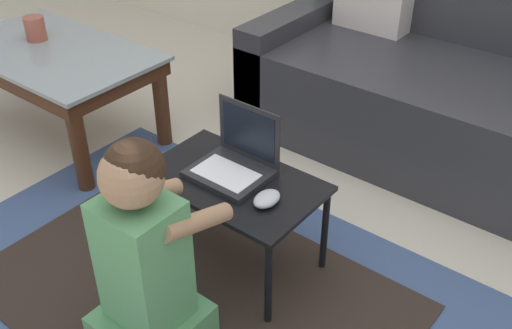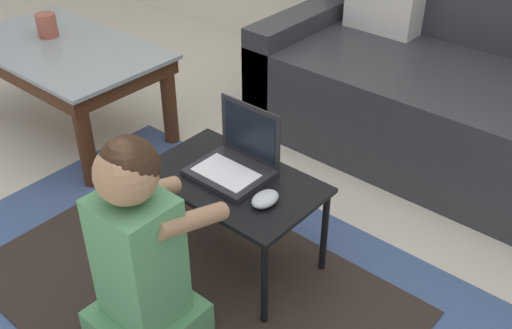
{
  "view_description": "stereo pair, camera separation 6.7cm",
  "coord_description": "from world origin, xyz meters",
  "px_view_note": "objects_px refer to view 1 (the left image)",
  "views": [
    {
      "loc": [
        0.95,
        -1.16,
        1.53
      ],
      "look_at": [
        -0.06,
        0.13,
        0.42
      ],
      "focal_mm": 42.0,
      "sensor_mm": 36.0,
      "label": 1
    },
    {
      "loc": [
        1.01,
        -1.12,
        1.53
      ],
      "look_at": [
        -0.06,
        0.13,
        0.42
      ],
      "focal_mm": 42.0,
      "sensor_mm": 36.0,
      "label": 2
    }
  ],
  "objects_px": {
    "person_seated": "(145,261)",
    "computer_mouse": "(267,199)",
    "laptop": "(234,163)",
    "couch": "(450,94)",
    "laptop_desk": "(233,189)",
    "cup_on_table": "(35,28)",
    "coffee_table": "(54,64)"
  },
  "relations": [
    {
      "from": "computer_mouse",
      "to": "person_seated",
      "type": "xyz_separation_m",
      "value": [
        -0.12,
        -0.41,
        -0.03
      ]
    },
    {
      "from": "coffee_table",
      "to": "cup_on_table",
      "type": "xyz_separation_m",
      "value": [
        -0.15,
        0.03,
        0.13
      ]
    },
    {
      "from": "couch",
      "to": "laptop_desk",
      "type": "xyz_separation_m",
      "value": [
        -0.27,
        -1.21,
        0.04
      ]
    },
    {
      "from": "couch",
      "to": "laptop",
      "type": "relative_size",
      "value": 6.92
    },
    {
      "from": "laptop",
      "to": "cup_on_table",
      "type": "relative_size",
      "value": 2.35
    },
    {
      "from": "coffee_table",
      "to": "laptop",
      "type": "relative_size",
      "value": 3.83
    },
    {
      "from": "coffee_table",
      "to": "laptop_desk",
      "type": "bearing_deg",
      "value": -8.55
    },
    {
      "from": "laptop",
      "to": "person_seated",
      "type": "height_order",
      "value": "person_seated"
    },
    {
      "from": "person_seated",
      "to": "coffee_table",
      "type": "bearing_deg",
      "value": 153.69
    },
    {
      "from": "couch",
      "to": "person_seated",
      "type": "xyz_separation_m",
      "value": [
        -0.22,
        -1.66,
        0.07
      ]
    },
    {
      "from": "computer_mouse",
      "to": "cup_on_table",
      "type": "height_order",
      "value": "cup_on_table"
    },
    {
      "from": "couch",
      "to": "laptop_desk",
      "type": "relative_size",
      "value": 2.97
    },
    {
      "from": "couch",
      "to": "laptop_desk",
      "type": "height_order",
      "value": "couch"
    },
    {
      "from": "couch",
      "to": "cup_on_table",
      "type": "relative_size",
      "value": 16.26
    },
    {
      "from": "coffee_table",
      "to": "person_seated",
      "type": "distance_m",
      "value": 1.42
    },
    {
      "from": "couch",
      "to": "person_seated",
      "type": "bearing_deg",
      "value": -97.64
    },
    {
      "from": "couch",
      "to": "cup_on_table",
      "type": "height_order",
      "value": "couch"
    },
    {
      "from": "computer_mouse",
      "to": "person_seated",
      "type": "distance_m",
      "value": 0.43
    },
    {
      "from": "coffee_table",
      "to": "laptop_desk",
      "type": "relative_size",
      "value": 1.64
    },
    {
      "from": "cup_on_table",
      "to": "computer_mouse",
      "type": "bearing_deg",
      "value": -9.05
    },
    {
      "from": "laptop_desk",
      "to": "computer_mouse",
      "type": "relative_size",
      "value": 5.75
    },
    {
      "from": "person_seated",
      "to": "cup_on_table",
      "type": "distance_m",
      "value": 1.57
    },
    {
      "from": "laptop",
      "to": "computer_mouse",
      "type": "bearing_deg",
      "value": -19.95
    },
    {
      "from": "person_seated",
      "to": "computer_mouse",
      "type": "bearing_deg",
      "value": 73.57
    },
    {
      "from": "laptop",
      "to": "person_seated",
      "type": "relative_size",
      "value": 0.35
    },
    {
      "from": "computer_mouse",
      "to": "cup_on_table",
      "type": "xyz_separation_m",
      "value": [
        -1.54,
        0.25,
        0.12
      ]
    },
    {
      "from": "laptop_desk",
      "to": "cup_on_table",
      "type": "height_order",
      "value": "cup_on_table"
    },
    {
      "from": "laptop",
      "to": "cup_on_table",
      "type": "xyz_separation_m",
      "value": [
        -1.35,
        0.18,
        0.1
      ]
    },
    {
      "from": "coffee_table",
      "to": "cup_on_table",
      "type": "height_order",
      "value": "cup_on_table"
    },
    {
      "from": "computer_mouse",
      "to": "laptop",
      "type": "bearing_deg",
      "value": 160.05
    },
    {
      "from": "couch",
      "to": "laptop_desk",
      "type": "distance_m",
      "value": 1.24
    },
    {
      "from": "laptop_desk",
      "to": "laptop",
      "type": "distance_m",
      "value": 0.09
    }
  ]
}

